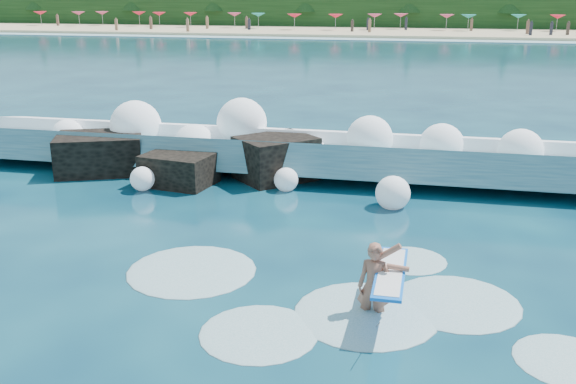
{
  "coord_description": "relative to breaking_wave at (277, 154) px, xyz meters",
  "views": [
    {
      "loc": [
        4.51,
        -11.57,
        5.58
      ],
      "look_at": [
        1.5,
        2.0,
        1.2
      ],
      "focal_mm": 40.0,
      "sensor_mm": 36.0,
      "label": 1
    }
  ],
  "objects": [
    {
      "name": "treeline",
      "position": [
        0.13,
        80.23,
        1.9
      ],
      "size": [
        140.0,
        4.0,
        5.0
      ],
      "primitive_type": "cube",
      "color": "black",
      "rests_on": "ground"
    },
    {
      "name": "wave_spray",
      "position": [
        -0.17,
        -0.13,
        0.51
      ],
      "size": [
        15.73,
        4.55,
        2.34
      ],
      "color": "white",
      "rests_on": "ground"
    },
    {
      "name": "beach",
      "position": [
        0.13,
        70.23,
        -0.4
      ],
      "size": [
        140.0,
        20.0,
        0.4
      ],
      "primitive_type": "cube",
      "color": "tan",
      "rests_on": "ground"
    },
    {
      "name": "ground",
      "position": [
        0.13,
        -7.77,
        -0.6
      ],
      "size": [
        200.0,
        200.0,
        0.0
      ],
      "primitive_type": "plane",
      "color": "#082940",
      "rests_on": "ground"
    },
    {
      "name": "breaking_wave",
      "position": [
        0.0,
        0.0,
        0.0
      ],
      "size": [
        19.9,
        3.03,
        1.71
      ],
      "color": "#346C82",
      "rests_on": "ground"
    },
    {
      "name": "rock_cluster",
      "position": [
        -2.93,
        -1.19,
        -0.11
      ],
      "size": [
        8.7,
        3.53,
        1.54
      ],
      "color": "black",
      "rests_on": "ground"
    },
    {
      "name": "beach_umbrellas",
      "position": [
        0.32,
        72.8,
        1.65
      ],
      "size": [
        110.78,
        6.78,
        0.5
      ],
      "color": "red",
      "rests_on": "ground"
    },
    {
      "name": "beachgoers",
      "position": [
        -6.12,
        68.54,
        0.53
      ],
      "size": [
        97.45,
        13.46,
        1.93
      ],
      "color": "#3F332D",
      "rests_on": "ground"
    },
    {
      "name": "surfer_with_board",
      "position": [
        3.95,
        -8.85,
        0.0
      ],
      "size": [
        0.85,
        2.82,
        1.62
      ],
      "color": "#9C5E49",
      "rests_on": "ground"
    },
    {
      "name": "wet_band",
      "position": [
        0.13,
        59.23,
        -0.56
      ],
      "size": [
        140.0,
        5.0,
        0.08
      ],
      "primitive_type": "cube",
      "color": "silver",
      "rests_on": "ground"
    },
    {
      "name": "surf_foam",
      "position": [
        3.06,
        -8.48,
        -0.6
      ],
      "size": [
        9.2,
        5.51,
        0.14
      ],
      "color": "silver",
      "rests_on": "ground"
    }
  ]
}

